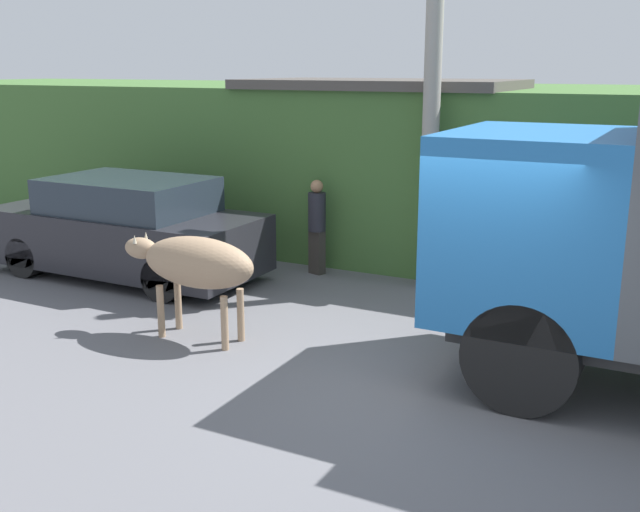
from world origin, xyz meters
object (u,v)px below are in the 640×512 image
object	(u,v)px
pedestrian_on_hill	(317,222)
brown_cow	(195,263)
parked_suv	(125,229)
utility_pole	(432,95)

from	to	relation	value
pedestrian_on_hill	brown_cow	bearing A→B (deg)	107.49
parked_suv	utility_pole	distance (m)	5.27
brown_cow	parked_suv	distance (m)	3.30
brown_cow	parked_suv	world-z (taller)	parked_suv
brown_cow	utility_pole	xyz separation A→B (m)	(1.78, 3.44, 1.94)
parked_suv	utility_pole	xyz separation A→B (m)	(4.53, 1.63, 2.14)
brown_cow	utility_pole	bearing A→B (deg)	71.42
parked_suv	pedestrian_on_hill	world-z (taller)	parked_suv
brown_cow	pedestrian_on_hill	bearing A→B (deg)	100.18
parked_suv	pedestrian_on_hill	bearing A→B (deg)	30.55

